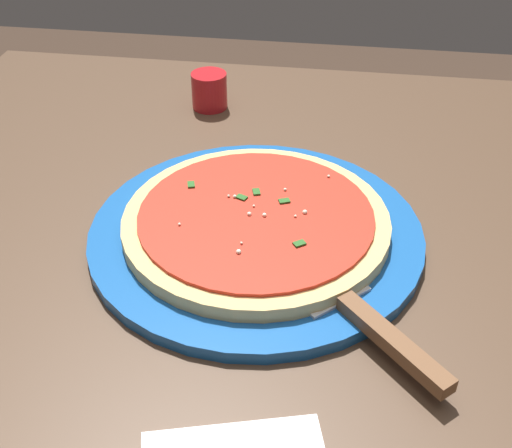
% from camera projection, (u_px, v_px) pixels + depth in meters
% --- Properties ---
extents(restaurant_table, '(1.05, 0.87, 0.77)m').
position_uv_depth(restaurant_table, '(275.00, 313.00, 0.82)').
color(restaurant_table, black).
rests_on(restaurant_table, ground_plane).
extents(serving_plate, '(0.36, 0.36, 0.01)m').
position_uv_depth(serving_plate, '(256.00, 234.00, 0.72)').
color(serving_plate, '#195199').
rests_on(serving_plate, restaurant_table).
extents(pizza, '(0.29, 0.29, 0.02)m').
position_uv_depth(pizza, '(256.00, 221.00, 0.71)').
color(pizza, '#DBB26B').
rests_on(pizza, serving_plate).
extents(pizza_server, '(0.18, 0.19, 0.01)m').
position_uv_depth(pizza_server, '(361.00, 316.00, 0.60)').
color(pizza_server, silver).
rests_on(pizza_server, serving_plate).
extents(cup_small_sauce, '(0.05, 0.05, 0.05)m').
position_uv_depth(cup_small_sauce, '(209.00, 91.00, 0.96)').
color(cup_small_sauce, '#B2191E').
rests_on(cup_small_sauce, restaurant_table).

